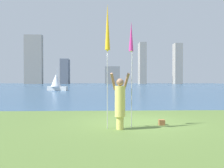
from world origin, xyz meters
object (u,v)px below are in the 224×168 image
person (120,102)px  kite_flag_left (107,29)px  kite_flag_right (131,39)px  bag (162,122)px  sailboat_0 (56,82)px

person → kite_flag_left: (-0.41, -0.05, 2.32)m
person → kite_flag_right: bearing=61.3°
kite_flag_left → kite_flag_right: (0.81, 0.44, -0.24)m
bag → sailboat_0: size_ratio=0.06×
person → bag: (1.53, 0.66, -0.81)m
kite_flag_left → bag: 3.75m
kite_flag_right → sailboat_0: (-8.29, 28.74, -1.66)m
person → kite_flag_left: bearing=-155.0°
person → sailboat_0: bearing=122.7°
sailboat_0 → person: bearing=-74.9°
kite_flag_right → bag: 3.11m
person → bag: 1.85m
person → sailboat_0: sailboat_0 is taller
kite_flag_left → kite_flag_right: size_ratio=1.13×
person → bag: size_ratio=9.07×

